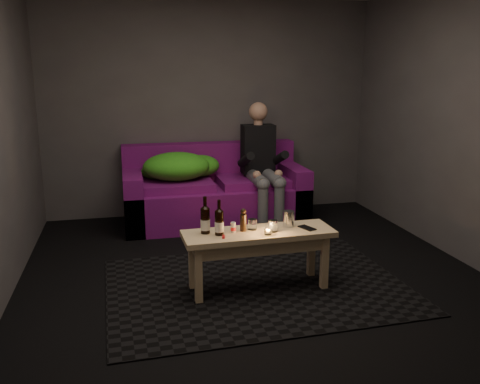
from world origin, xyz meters
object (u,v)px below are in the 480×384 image
object	(u,v)px
sofa	(214,194)
person	(262,162)
beer_bottle_a	(205,220)
steel_cup	(289,219)
beer_bottle_b	(219,222)
coffee_table	(259,242)

from	to	relation	value
sofa	person	size ratio (longest dim) A/B	1.50
sofa	beer_bottle_a	distance (m)	2.01
person	beer_bottle_a	world-z (taller)	person
sofa	steel_cup	size ratio (longest dim) A/B	16.24
beer_bottle_b	beer_bottle_a	bearing A→B (deg)	147.15
beer_bottle_a	steel_cup	xyz separation A→B (m)	(0.70, 0.03, -0.05)
beer_bottle_a	steel_cup	world-z (taller)	beer_bottle_a
sofa	person	xyz separation A→B (m)	(0.53, -0.17, 0.40)
person	coffee_table	xyz separation A→B (m)	(-0.53, -1.82, -0.31)
beer_bottle_a	beer_bottle_b	size ratio (longest dim) A/B	1.06
person	beer_bottle_b	size ratio (longest dim) A/B	4.93
person	steel_cup	size ratio (longest dim) A/B	10.84
person	beer_bottle_a	size ratio (longest dim) A/B	4.66
steel_cup	sofa	bearing A→B (deg)	98.40
coffee_table	steel_cup	bearing A→B (deg)	14.93
beer_bottle_a	beer_bottle_b	xyz separation A→B (m)	(0.10, -0.06, -0.01)
person	coffee_table	distance (m)	1.92
beer_bottle_a	person	bearing A→B (deg)	61.74
beer_bottle_b	steel_cup	bearing A→B (deg)	8.76
person	steel_cup	world-z (taller)	person
sofa	steel_cup	world-z (taller)	sofa
person	beer_bottle_b	distance (m)	2.03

